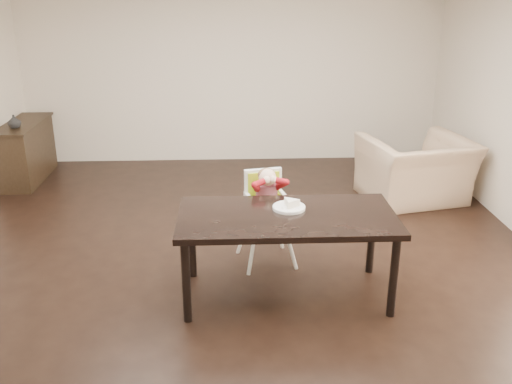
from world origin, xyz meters
The scene contains 8 objects.
ground centered at (0.00, 0.00, 0.00)m, with size 7.00×7.00×0.00m, color black.
room_walls centered at (0.00, 0.00, 1.86)m, with size 6.02×7.02×2.71m.
dining_table centered at (0.41, -0.48, 0.67)m, with size 1.80×0.90×0.75m.
high_chair centered at (0.28, 0.18, 0.67)m, with size 0.46×0.46×0.94m.
plate centered at (0.45, -0.35, 0.78)m, with size 0.32×0.32×0.08m.
armchair centered at (2.20, 1.69, 0.52)m, with size 1.20×0.78×1.05m, color tan.
sideboard centered at (-2.78, 2.70, 0.40)m, with size 0.44×1.26×0.79m.
vase centered at (-2.78, 2.42, 0.87)m, with size 0.16×0.17×0.16m, color #99999E.
Camera 1 is at (-0.04, -4.79, 2.57)m, focal length 40.00 mm.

